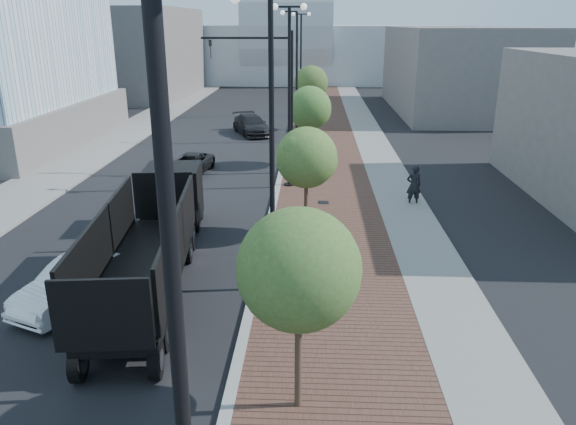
{
  "coord_description": "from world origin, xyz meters",
  "views": [
    {
      "loc": [
        1.86,
        -6.48,
        8.38
      ],
      "look_at": [
        1.0,
        12.0,
        2.0
      ],
      "focal_mm": 34.38,
      "sensor_mm": 36.0,
      "label": 1
    }
  ],
  "objects_px": {
    "white_sedan": "(78,282)",
    "dark_car_mid": "(190,164)",
    "pedestrian": "(414,185)",
    "dump_truck": "(162,225)"
  },
  "relations": [
    {
      "from": "dump_truck",
      "to": "white_sedan",
      "type": "relative_size",
      "value": 3.07
    },
    {
      "from": "pedestrian",
      "to": "dump_truck",
      "type": "bearing_deg",
      "value": 24.66
    },
    {
      "from": "dump_truck",
      "to": "dark_car_mid",
      "type": "height_order",
      "value": "dump_truck"
    },
    {
      "from": "dump_truck",
      "to": "dark_car_mid",
      "type": "distance_m",
      "value": 12.4
    },
    {
      "from": "dump_truck",
      "to": "pedestrian",
      "type": "xyz_separation_m",
      "value": [
        10.39,
        6.8,
        -0.3
      ]
    },
    {
      "from": "white_sedan",
      "to": "dark_car_mid",
      "type": "bearing_deg",
      "value": 112.16
    },
    {
      "from": "white_sedan",
      "to": "dark_car_mid",
      "type": "relative_size",
      "value": 1.08
    },
    {
      "from": "white_sedan",
      "to": "pedestrian",
      "type": "bearing_deg",
      "value": 63.14
    },
    {
      "from": "white_sedan",
      "to": "pedestrian",
      "type": "height_order",
      "value": "pedestrian"
    },
    {
      "from": "white_sedan",
      "to": "pedestrian",
      "type": "distance_m",
      "value": 15.99
    }
  ]
}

